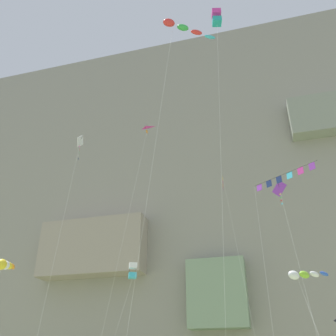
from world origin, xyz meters
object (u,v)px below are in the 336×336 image
object	(u,v)px
kite_banner_high_center	(284,182)
kite_windsock_high_left	(182,28)
kite_windsock_upper_mid	(303,275)
kite_delta_far_left	(144,138)
kite_box_near_cliff	(133,271)
kite_diamond_mid_center	(78,150)
kite_banner_mid_right	(226,200)
kite_diamond_upper_right	(281,195)
kite_box_high_right	(217,18)
kite_windsock_low_center	(5,265)

from	to	relation	value
kite_banner_high_center	kite_windsock_high_left	xyz separation A→B (m)	(-7.45, -5.80, 14.86)
kite_windsock_upper_mid	kite_delta_far_left	world-z (taller)	kite_delta_far_left
kite_box_near_cliff	kite_banner_high_center	bearing A→B (deg)	-19.99
kite_diamond_mid_center	kite_banner_mid_right	bearing A→B (deg)	35.76
kite_windsock_upper_mid	kite_windsock_high_left	size ratio (longest dim) A/B	0.30
kite_banner_mid_right	kite_diamond_upper_right	bearing A→B (deg)	-25.72
kite_box_high_right	kite_windsock_upper_mid	bearing A→B (deg)	54.57
kite_diamond_mid_center	kite_windsock_high_left	bearing A→B (deg)	-18.47
kite_box_high_right	kite_banner_high_center	bearing A→B (deg)	51.43
kite_windsock_upper_mid	kite_diamond_upper_right	xyz separation A→B (m)	(-0.58, 3.81, 8.62)
kite_box_near_cliff	kite_delta_far_left	distance (m)	13.92
kite_banner_mid_right	kite_windsock_low_center	bearing A→B (deg)	-120.38
kite_diamond_upper_right	kite_delta_far_left	bearing A→B (deg)	-165.35
kite_banner_high_center	kite_diamond_mid_center	size ratio (longest dim) A/B	0.73
kite_windsock_upper_mid	kite_box_high_right	bearing A→B (deg)	-125.43
kite_windsock_upper_mid	kite_banner_mid_right	xyz separation A→B (m)	(-6.27, 6.55, 9.90)
kite_diamond_mid_center	kite_delta_far_left	xyz separation A→B (m)	(5.69, 3.41, 2.49)
kite_banner_high_center	kite_diamond_upper_right	bearing A→B (deg)	91.54
kite_windsock_high_left	kite_windsock_low_center	bearing A→B (deg)	-148.82
kite_box_near_cliff	kite_windsock_high_left	bearing A→B (deg)	-54.37
kite_box_near_cliff	kite_diamond_mid_center	world-z (taller)	kite_diamond_mid_center
kite_windsock_upper_mid	kite_banner_high_center	distance (m)	7.81
kite_diamond_mid_center	kite_delta_far_left	world-z (taller)	kite_delta_far_left
kite_delta_far_left	kite_diamond_upper_right	bearing A→B (deg)	14.65
kite_box_high_right	kite_banner_mid_right	xyz separation A→B (m)	(-1.75, 12.91, -13.69)
kite_banner_mid_right	kite_windsock_high_left	bearing A→B (deg)	-96.80
kite_windsock_high_left	kite_banner_mid_right	distance (m)	18.65
kite_box_high_right	kite_banner_mid_right	bearing A→B (deg)	97.72
kite_banner_high_center	kite_diamond_mid_center	bearing A→B (deg)	-174.46
kite_diamond_upper_right	kite_windsock_high_left	world-z (taller)	kite_windsock_high_left
kite_box_high_right	kite_box_near_cliff	world-z (taller)	kite_box_high_right
kite_windsock_upper_mid	kite_diamond_mid_center	xyz separation A→B (m)	(-19.68, -3.10, 12.93)
kite_windsock_low_center	kite_banner_mid_right	size ratio (longest dim) A/B	0.40
kite_windsock_upper_mid	kite_banner_high_center	bearing A→B (deg)	-109.57
kite_box_near_cliff	kite_banner_mid_right	xyz separation A→B (m)	(9.87, 2.08, 7.59)
kite_banner_high_center	kite_box_high_right	distance (m)	17.19
kite_diamond_upper_right	kite_banner_mid_right	bearing A→B (deg)	154.28
kite_delta_far_left	kite_banner_mid_right	size ratio (longest dim) A/B	1.21
kite_windsock_low_center	kite_diamond_mid_center	bearing A→B (deg)	101.14
kite_box_near_cliff	kite_diamond_mid_center	xyz separation A→B (m)	(-3.54, -7.58, 10.62)
kite_windsock_upper_mid	kite_banner_high_center	world-z (taller)	kite_banner_high_center
kite_box_high_right	kite_diamond_upper_right	xyz separation A→B (m)	(3.94, 10.16, -14.98)
kite_box_near_cliff	kite_windsock_upper_mid	bearing A→B (deg)	-15.49
kite_delta_far_left	kite_windsock_low_center	bearing A→B (deg)	-105.70
kite_diamond_upper_right	kite_delta_far_left	world-z (taller)	kite_delta_far_left
kite_windsock_upper_mid	kite_diamond_mid_center	distance (m)	23.75
kite_diamond_upper_right	kite_windsock_high_left	bearing A→B (deg)	-123.98
kite_windsock_high_left	kite_banner_mid_right	bearing A→B (deg)	83.20
kite_banner_high_center	kite_box_near_cliff	size ratio (longest dim) A/B	1.43
kite_windsock_low_center	kite_windsock_high_left	size ratio (longest dim) A/B	0.26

